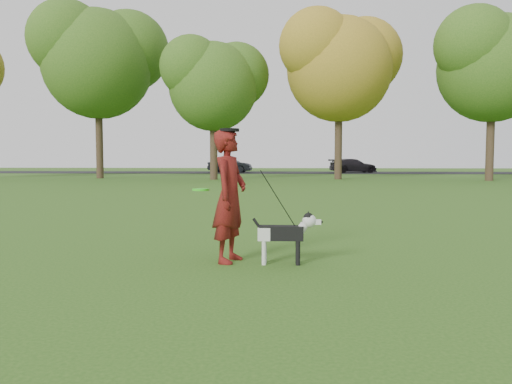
# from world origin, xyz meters

# --- Properties ---
(ground) EXTENTS (120.00, 120.00, 0.00)m
(ground) POSITION_xyz_m (0.00, 0.00, 0.00)
(ground) COLOR #285116
(ground) RESTS_ON ground
(road) EXTENTS (120.00, 7.00, 0.02)m
(road) POSITION_xyz_m (0.00, 40.00, 0.01)
(road) COLOR black
(road) RESTS_ON ground
(man) EXTENTS (0.59, 0.75, 1.81)m
(man) POSITION_xyz_m (-0.20, 0.54, 0.90)
(man) COLOR #530B0F
(man) RESTS_ON ground
(dog) EXTENTS (0.94, 0.19, 0.72)m
(dog) POSITION_xyz_m (0.57, 0.42, 0.44)
(dog) COLOR black
(dog) RESTS_ON ground
(car_mid) EXTENTS (4.14, 1.89, 1.32)m
(car_mid) POSITION_xyz_m (-4.57, 40.00, 0.68)
(car_mid) COLOR black
(car_mid) RESTS_ON road
(car_right) EXTENTS (4.67, 2.83, 1.27)m
(car_right) POSITION_xyz_m (6.81, 40.00, 0.65)
(car_right) COLOR black
(car_right) RESTS_ON road
(man_held_items) EXTENTS (1.41, 0.31, 1.34)m
(man_held_items) POSITION_xyz_m (0.33, 0.46, 0.98)
(man_held_items) COLOR #33E31C
(man_held_items) RESTS_ON ground
(tree_row) EXTENTS (51.74, 8.86, 12.01)m
(tree_row) POSITION_xyz_m (-1.43, 26.07, 7.41)
(tree_row) COLOR #38281C
(tree_row) RESTS_ON ground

